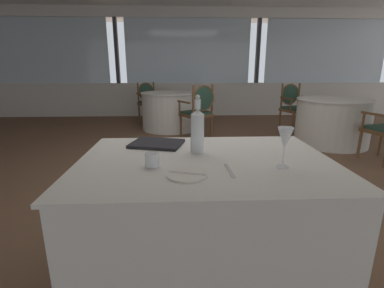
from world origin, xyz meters
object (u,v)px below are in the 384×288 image
at_px(side_plate, 187,174).
at_px(water_tumbler, 152,160).
at_px(water_bottle, 197,130).
at_px(dining_chair_0_1, 149,99).
at_px(wine_glass, 285,139).
at_px(dining_chair_1_0, 293,104).
at_px(menu_book, 157,144).
at_px(dining_chair_0_0, 199,108).

height_order(side_plate, water_tumbler, water_tumbler).
relative_size(water_bottle, dining_chair_0_1, 0.39).
relative_size(wine_glass, dining_chair_1_0, 0.23).
distance_m(water_bottle, dining_chair_0_1, 5.06).
xyz_separation_m(menu_book, dining_chair_1_0, (2.40, 3.61, -0.21)).
xyz_separation_m(wine_glass, menu_book, (-0.69, 0.46, -0.14)).
relative_size(side_plate, wine_glass, 0.97).
bearing_deg(dining_chair_0_1, menu_book, -24.91).
bearing_deg(dining_chair_1_0, wine_glass, -38.87).
distance_m(wine_glass, dining_chair_0_0, 3.55).
xyz_separation_m(dining_chair_0_0, dining_chair_0_1, (-1.07, 1.73, -0.03)).
height_order(wine_glass, dining_chair_1_0, wine_glass).
bearing_deg(dining_chair_0_0, menu_book, 139.12).
bearing_deg(water_tumbler, menu_book, 91.14).
height_order(menu_book, dining_chair_1_0, dining_chair_1_0).
xyz_separation_m(side_plate, wine_glass, (0.50, 0.09, 0.15)).
xyz_separation_m(water_tumbler, dining_chair_0_0, (0.49, 3.49, -0.23)).
height_order(water_bottle, water_tumbler, water_bottle).
relative_size(water_bottle, wine_glass, 1.65).
bearing_deg(water_tumbler, wine_glass, -3.70).
bearing_deg(water_bottle, dining_chair_0_0, 85.81).
bearing_deg(water_bottle, water_tumbler, -136.16).
xyz_separation_m(wine_glass, dining_chair_0_1, (-1.26, 5.26, -0.38)).
bearing_deg(dining_chair_0_0, dining_chair_1_0, -105.81).
relative_size(dining_chair_0_0, dining_chair_0_1, 1.07).
bearing_deg(dining_chair_0_1, dining_chair_1_0, 36.45).
relative_size(menu_book, dining_chair_0_1, 0.36).
relative_size(side_plate, dining_chair_0_0, 0.21).
bearing_deg(dining_chair_1_0, water_tumbler, -46.80).
bearing_deg(side_plate, dining_chair_0_1, 98.04).
distance_m(wine_glass, menu_book, 0.84).
height_order(side_plate, water_bottle, water_bottle).
height_order(side_plate, menu_book, menu_book).
bearing_deg(water_bottle, wine_glass, -33.75).
xyz_separation_m(water_bottle, dining_chair_0_1, (-0.83, 4.97, -0.37)).
bearing_deg(dining_chair_0_0, dining_chair_0_1, 0.00).
bearing_deg(water_bottle, menu_book, 146.68).
bearing_deg(side_plate, dining_chair_0_0, 85.09).
xyz_separation_m(water_tumbler, dining_chair_1_0, (2.39, 4.03, -0.24)).
bearing_deg(wine_glass, menu_book, 146.41).
height_order(wine_glass, menu_book, wine_glass).
height_order(water_bottle, dining_chair_0_0, water_bottle).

